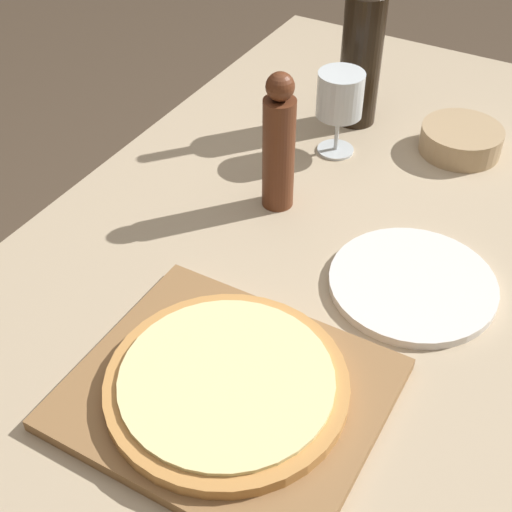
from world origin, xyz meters
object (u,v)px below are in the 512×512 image
object	(u,v)px
wine_bottle	(362,49)
pepper_mill	(279,145)
pizza	(227,383)
small_bowl	(461,140)
wine_glass	(340,97)

from	to	relation	value
wine_bottle	pepper_mill	bearing A→B (deg)	-90.77
pepper_mill	pizza	bearing A→B (deg)	-70.55
pizza	pepper_mill	world-z (taller)	pepper_mill
small_bowl	pizza	bearing A→B (deg)	-96.52
pepper_mill	small_bowl	size ratio (longest dim) A/B	1.61
wine_bottle	wine_glass	world-z (taller)	wine_bottle
wine_bottle	wine_glass	bearing A→B (deg)	-83.49
pizza	small_bowl	bearing A→B (deg)	83.48
wine_bottle	small_bowl	world-z (taller)	wine_bottle
small_bowl	wine_glass	bearing A→B (deg)	-150.46
wine_glass	wine_bottle	bearing A→B (deg)	96.51
wine_bottle	pepper_mill	distance (m)	0.32
pepper_mill	wine_glass	distance (m)	0.20
pizza	wine_glass	bearing A→B (deg)	101.57
pizza	wine_bottle	size ratio (longest dim) A/B	0.85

